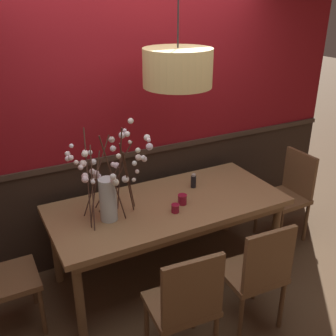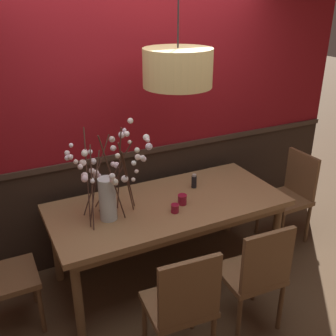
{
  "view_description": "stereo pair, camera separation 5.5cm",
  "coord_description": "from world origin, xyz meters",
  "px_view_note": "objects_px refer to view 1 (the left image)",
  "views": [
    {
      "loc": [
        -1.39,
        -2.65,
        2.4
      ],
      "look_at": [
        0.0,
        0.0,
        1.07
      ],
      "focal_mm": 42.53,
      "sensor_mm": 36.0,
      "label": 1
    },
    {
      "loc": [
        -1.34,
        -2.67,
        2.4
      ],
      "look_at": [
        0.0,
        0.0,
        1.07
      ],
      "focal_mm": 42.53,
      "sensor_mm": 36.0,
      "label": 2
    }
  ],
  "objects_px": {
    "vase_with_blossoms": "(108,188)",
    "candle_holder_nearer_edge": "(175,208)",
    "chair_near_side_right": "(257,271)",
    "pendant_lamp": "(178,68)",
    "chair_head_east_end": "(289,191)",
    "chair_far_side_right": "(153,183)",
    "chair_near_side_left": "(185,303)",
    "candle_holder_nearer_center": "(182,199)",
    "dining_table": "(168,211)",
    "condiment_bottle": "(193,181)"
  },
  "relations": [
    {
      "from": "candle_holder_nearer_center",
      "to": "pendant_lamp",
      "type": "relative_size",
      "value": 0.1
    },
    {
      "from": "pendant_lamp",
      "to": "candle_holder_nearer_center",
      "type": "bearing_deg",
      "value": -75.51
    },
    {
      "from": "chair_far_side_right",
      "to": "pendant_lamp",
      "type": "bearing_deg",
      "value": -102.62
    },
    {
      "from": "candle_holder_nearer_center",
      "to": "condiment_bottle",
      "type": "height_order",
      "value": "condiment_bottle"
    },
    {
      "from": "vase_with_blossoms",
      "to": "candle_holder_nearer_edge",
      "type": "xyz_separation_m",
      "value": [
        0.5,
        -0.17,
        -0.23
      ]
    },
    {
      "from": "vase_with_blossoms",
      "to": "candle_holder_nearer_center",
      "type": "distance_m",
      "value": 0.66
    },
    {
      "from": "chair_near_side_left",
      "to": "pendant_lamp",
      "type": "bearing_deg",
      "value": 64.85
    },
    {
      "from": "chair_near_side_left",
      "to": "pendant_lamp",
      "type": "xyz_separation_m",
      "value": [
        0.41,
        0.88,
        1.36
      ]
    },
    {
      "from": "dining_table",
      "to": "chair_near_side_left",
      "type": "relative_size",
      "value": 2.17
    },
    {
      "from": "chair_near_side_left",
      "to": "condiment_bottle",
      "type": "relative_size",
      "value": 7.09
    },
    {
      "from": "dining_table",
      "to": "chair_head_east_end",
      "type": "height_order",
      "value": "chair_head_east_end"
    },
    {
      "from": "candle_holder_nearer_center",
      "to": "candle_holder_nearer_edge",
      "type": "distance_m",
      "value": 0.15
    },
    {
      "from": "chair_near_side_left",
      "to": "chair_far_side_right",
      "type": "bearing_deg",
      "value": 70.8
    },
    {
      "from": "chair_near_side_right",
      "to": "chair_far_side_right",
      "type": "bearing_deg",
      "value": 90.72
    },
    {
      "from": "condiment_bottle",
      "to": "dining_table",
      "type": "bearing_deg",
      "value": -156.31
    },
    {
      "from": "chair_near_side_left",
      "to": "chair_head_east_end",
      "type": "xyz_separation_m",
      "value": [
        1.75,
        0.89,
        0.0
      ]
    },
    {
      "from": "chair_head_east_end",
      "to": "dining_table",
      "type": "bearing_deg",
      "value": 179.8
    },
    {
      "from": "vase_with_blossoms",
      "to": "chair_far_side_right",
      "type": "bearing_deg",
      "value": 47.4
    },
    {
      "from": "chair_near_side_right",
      "to": "chair_far_side_right",
      "type": "distance_m",
      "value": 1.71
    },
    {
      "from": "chair_near_side_right",
      "to": "vase_with_blossoms",
      "type": "height_order",
      "value": "vase_with_blossoms"
    },
    {
      "from": "dining_table",
      "to": "chair_near_side_right",
      "type": "height_order",
      "value": "chair_near_side_right"
    },
    {
      "from": "chair_head_east_end",
      "to": "pendant_lamp",
      "type": "distance_m",
      "value": 1.9
    },
    {
      "from": "chair_near_side_left",
      "to": "chair_head_east_end",
      "type": "height_order",
      "value": "chair_near_side_left"
    },
    {
      "from": "chair_head_east_end",
      "to": "vase_with_blossoms",
      "type": "distance_m",
      "value": 2.0
    },
    {
      "from": "candle_holder_nearer_edge",
      "to": "condiment_bottle",
      "type": "bearing_deg",
      "value": 41.57
    },
    {
      "from": "chair_head_east_end",
      "to": "candle_holder_nearer_center",
      "type": "distance_m",
      "value": 1.35
    },
    {
      "from": "chair_head_east_end",
      "to": "condiment_bottle",
      "type": "height_order",
      "value": "chair_head_east_end"
    },
    {
      "from": "chair_near_side_right",
      "to": "candle_holder_nearer_center",
      "type": "height_order",
      "value": "chair_near_side_right"
    },
    {
      "from": "chair_near_side_right",
      "to": "pendant_lamp",
      "type": "bearing_deg",
      "value": 104.16
    },
    {
      "from": "chair_far_side_right",
      "to": "vase_with_blossoms",
      "type": "distance_m",
      "value": 1.28
    },
    {
      "from": "dining_table",
      "to": "candle_holder_nearer_edge",
      "type": "height_order",
      "value": "candle_holder_nearer_edge"
    },
    {
      "from": "chair_head_east_end",
      "to": "condiment_bottle",
      "type": "distance_m",
      "value": 1.12
    },
    {
      "from": "vase_with_blossoms",
      "to": "pendant_lamp",
      "type": "distance_m",
      "value": 1.05
    },
    {
      "from": "chair_near_side_left",
      "to": "candle_holder_nearer_edge",
      "type": "height_order",
      "value": "chair_near_side_left"
    },
    {
      "from": "candle_holder_nearer_center",
      "to": "vase_with_blossoms",
      "type": "bearing_deg",
      "value": 173.42
    },
    {
      "from": "chair_far_side_right",
      "to": "dining_table",
      "type": "bearing_deg",
      "value": -107.51
    },
    {
      "from": "chair_far_side_right",
      "to": "condiment_bottle",
      "type": "height_order",
      "value": "chair_far_side_right"
    },
    {
      "from": "chair_near_side_right",
      "to": "candle_holder_nearer_edge",
      "type": "relative_size",
      "value": 12.56
    },
    {
      "from": "chair_far_side_right",
      "to": "candle_holder_nearer_center",
      "type": "relative_size",
      "value": 10.25
    },
    {
      "from": "chair_head_east_end",
      "to": "candle_holder_nearer_edge",
      "type": "bearing_deg",
      "value": -173.22
    },
    {
      "from": "chair_near_side_left",
      "to": "candle_holder_nearer_edge",
      "type": "distance_m",
      "value": 0.83
    },
    {
      "from": "dining_table",
      "to": "condiment_bottle",
      "type": "height_order",
      "value": "condiment_bottle"
    },
    {
      "from": "chair_near_side_right",
      "to": "pendant_lamp",
      "type": "xyz_separation_m",
      "value": [
        -0.21,
        0.85,
        1.36
      ]
    },
    {
      "from": "chair_near_side_right",
      "to": "candle_holder_nearer_center",
      "type": "xyz_separation_m",
      "value": [
        -0.2,
        0.78,
        0.27
      ]
    },
    {
      "from": "vase_with_blossoms",
      "to": "candle_holder_nearer_edge",
      "type": "bearing_deg",
      "value": -18.33
    },
    {
      "from": "vase_with_blossoms",
      "to": "chair_near_side_right",
      "type": "bearing_deg",
      "value": -46.28
    },
    {
      "from": "chair_head_east_end",
      "to": "candle_holder_nearer_center",
      "type": "xyz_separation_m",
      "value": [
        -1.32,
        -0.08,
        0.27
      ]
    },
    {
      "from": "candle_holder_nearer_center",
      "to": "pendant_lamp",
      "type": "height_order",
      "value": "pendant_lamp"
    },
    {
      "from": "dining_table",
      "to": "chair_far_side_right",
      "type": "height_order",
      "value": "chair_far_side_right"
    },
    {
      "from": "dining_table",
      "to": "condiment_bottle",
      "type": "bearing_deg",
      "value": 23.69
    }
  ]
}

